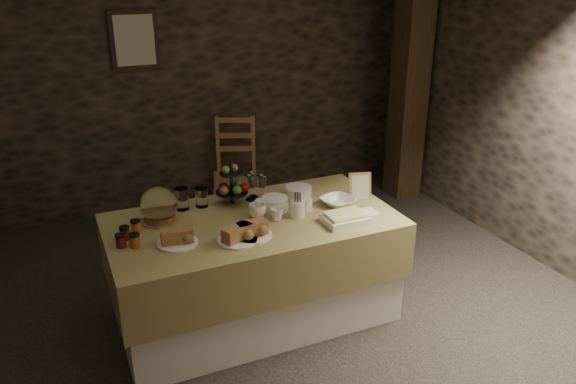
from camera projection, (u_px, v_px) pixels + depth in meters
name	position (u px, v px, depth m)	size (l,w,h in m)	color
ground_plane	(241.00, 334.00, 3.98)	(5.50, 5.00, 0.01)	black
room_shell	(233.00, 121.00, 3.38)	(5.52, 5.02, 2.60)	black
buffet_table	(254.00, 261.00, 4.03)	(2.00, 1.06, 0.79)	white
chair	(233.00, 167.00, 5.95)	(0.57, 0.56, 0.73)	#8E5E3B
timber_column	(410.00, 79.00, 5.89)	(0.30, 0.30, 2.60)	black
framed_picture	(134.00, 40.00, 5.33)	(0.45, 0.04, 0.55)	black
plate_stack_a	(275.00, 204.00, 4.02)	(0.19, 0.19, 0.10)	white
plate_stack_b	(299.00, 192.00, 4.25)	(0.20, 0.20, 0.09)	white
cutlery_holder	(298.00, 209.00, 3.92)	(0.10, 0.10, 0.12)	white
cup_a	(257.00, 211.00, 3.91)	(0.13, 0.13, 0.10)	white
cup_b	(277.00, 214.00, 3.87)	(0.09, 0.09, 0.09)	white
mug_c	(262.00, 206.00, 3.99)	(0.09, 0.09, 0.10)	white
mug_d	(306.00, 205.00, 4.02)	(0.08, 0.08, 0.09)	white
bowl	(338.00, 202.00, 4.11)	(0.24, 0.24, 0.06)	white
cake_dome	(159.00, 207.00, 3.83)	(0.26, 0.26, 0.26)	#8E5E3B
fruit_stand	(233.00, 187.00, 4.10)	(0.24, 0.24, 0.34)	black
bread_platter_left	(177.00, 238.00, 3.55)	(0.26, 0.26, 0.11)	white
bread_platter_center	(237.00, 236.00, 3.58)	(0.26, 0.26, 0.11)	white
bread_platter_right	(252.00, 231.00, 3.65)	(0.26, 0.26, 0.11)	white
jam_jars	(129.00, 236.00, 3.59)	(0.18, 0.26, 0.07)	#591517
tart_dish	(345.00, 218.00, 3.84)	(0.30, 0.22, 0.07)	white
square_dish	(367.00, 215.00, 3.92)	(0.14, 0.14, 0.04)	white
menu_frame	(360.00, 187.00, 4.22)	(0.17, 0.02, 0.22)	#8E5E3B
storage_jar_a	(182.00, 199.00, 4.03)	(0.10, 0.10, 0.16)	white
storage_jar_b	(202.00, 197.00, 4.08)	(0.09, 0.09, 0.14)	white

